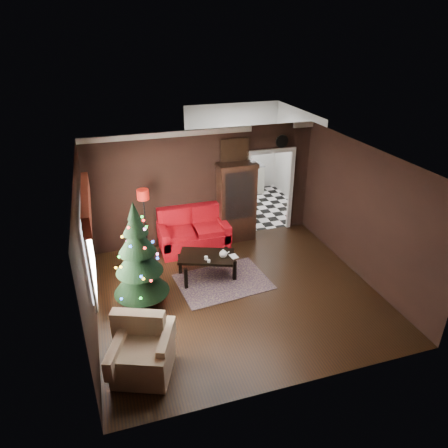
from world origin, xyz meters
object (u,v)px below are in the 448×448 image
object	(u,v)px
floor_lamp	(146,225)
armchair	(142,349)
teapot	(223,254)
loveseat	(194,230)
coffee_table	(207,266)
curio_cabinet	(236,204)
christmas_tree	(138,256)
wall_clock	(282,141)
kitchen_table	(242,201)

from	to	relation	value
floor_lamp	armchair	size ratio (longest dim) A/B	1.87
teapot	floor_lamp	bearing A→B (deg)	134.57
loveseat	coffee_table	xyz separation A→B (m)	(-0.02, -1.27, -0.23)
loveseat	curio_cabinet	size ratio (longest dim) A/B	0.89
christmas_tree	armchair	bearing A→B (deg)	-96.38
wall_clock	floor_lamp	bearing A→B (deg)	-172.88
loveseat	armchair	distance (m)	3.97
christmas_tree	teapot	xyz separation A→B (m)	(1.75, 0.30, -0.43)
floor_lamp	armchair	bearing A→B (deg)	-98.86
kitchen_table	curio_cabinet	bearing A→B (deg)	-114.44
curio_cabinet	coffee_table	world-z (taller)	curio_cabinet
christmas_tree	teapot	bearing A→B (deg)	9.68
curio_cabinet	teapot	world-z (taller)	curio_cabinet
christmas_tree	wall_clock	distance (m)	4.58
christmas_tree	coffee_table	world-z (taller)	christmas_tree
floor_lamp	teapot	xyz separation A→B (m)	(1.40, -1.43, -0.21)
floor_lamp	kitchen_table	distance (m)	3.40
curio_cabinet	armchair	bearing A→B (deg)	-126.50
coffee_table	wall_clock	distance (m)	3.59
teapot	wall_clock	distance (m)	3.29
loveseat	floor_lamp	world-z (taller)	floor_lamp
coffee_table	kitchen_table	size ratio (longest dim) A/B	1.53
armchair	loveseat	bearing A→B (deg)	86.98
coffee_table	teapot	world-z (taller)	teapot
curio_cabinet	teapot	size ratio (longest dim) A/B	10.02
wall_clock	kitchen_table	xyz separation A→B (m)	(-0.55, 1.25, -2.00)
floor_lamp	armchair	world-z (taller)	floor_lamp
curio_cabinet	teapot	xyz separation A→B (m)	(-0.86, -1.68, -0.33)
christmas_tree	armchair	distance (m)	1.94
loveseat	coffee_table	distance (m)	1.29
curio_cabinet	floor_lamp	size ratio (longest dim) A/B	1.11
curio_cabinet	christmas_tree	world-z (taller)	christmas_tree
floor_lamp	wall_clock	bearing A→B (deg)	7.12
loveseat	wall_clock	bearing A→B (deg)	9.66
wall_clock	loveseat	bearing A→B (deg)	-170.34
teapot	christmas_tree	bearing A→B (deg)	-170.32
floor_lamp	curio_cabinet	bearing A→B (deg)	6.37
wall_clock	armchair	bearing A→B (deg)	-135.20
teapot	curio_cabinet	bearing A→B (deg)	62.77
armchair	christmas_tree	bearing A→B (deg)	105.56
curio_cabinet	christmas_tree	xyz separation A→B (m)	(-2.62, -1.98, 0.10)
loveseat	kitchen_table	world-z (taller)	loveseat
armchair	kitchen_table	size ratio (longest dim) A/B	1.22
loveseat	christmas_tree	size ratio (longest dim) A/B	0.83
wall_clock	curio_cabinet	bearing A→B (deg)	-171.47
kitchen_table	teapot	bearing A→B (deg)	-115.97
floor_lamp	coffee_table	xyz separation A→B (m)	(1.09, -1.24, -0.56)
curio_cabinet	floor_lamp	distance (m)	2.29
curio_cabinet	coffee_table	distance (m)	2.02
armchair	kitchen_table	xyz separation A→B (m)	(3.47, 5.25, -0.09)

